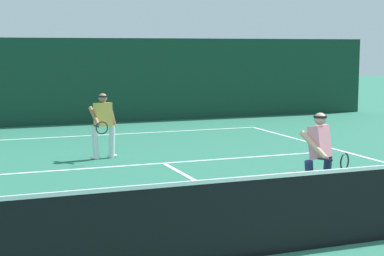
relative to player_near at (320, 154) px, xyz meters
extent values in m
plane|color=#296C54|center=(-1.32, -2.08, -0.84)|extent=(80.00, 80.00, 0.00)
cube|color=white|center=(-1.32, 9.32, -0.83)|extent=(9.46, 0.10, 0.01)
cube|color=white|center=(-1.32, 4.35, -0.83)|extent=(7.71, 0.10, 0.01)
cube|color=white|center=(-1.32, 1.12, -0.83)|extent=(0.10, 6.40, 0.01)
cube|color=black|center=(-1.32, -2.08, -0.34)|extent=(10.19, 0.02, 0.99)
cube|color=white|center=(-1.32, -2.08, 0.18)|extent=(10.19, 0.03, 0.05)
cylinder|color=#1E234C|center=(0.25, 0.16, -0.45)|extent=(0.26, 0.23, 0.78)
cylinder|color=#1E234C|center=(-0.26, -0.13, -0.45)|extent=(0.30, 0.25, 0.78)
ellipsoid|color=white|center=(0.25, 0.16, -0.79)|extent=(0.28, 0.22, 0.09)
ellipsoid|color=white|center=(-0.26, -0.13, -0.79)|extent=(0.28, 0.22, 0.09)
cube|color=pink|center=(0.00, 0.01, 0.20)|extent=(0.49, 0.44, 0.56)
cylinder|color=tan|center=(0.19, 0.12, 0.18)|extent=(0.17, 0.15, 0.59)
cylinder|color=tan|center=(-0.19, -0.10, 0.18)|extent=(0.33, 0.49, 0.45)
sphere|color=tan|center=(0.00, 0.01, 0.59)|extent=(0.21, 0.21, 0.21)
cylinder|color=black|center=(0.00, 0.01, 0.63)|extent=(0.30, 0.30, 0.04)
cylinder|color=black|center=(-0.11, -0.34, -0.03)|extent=(0.16, 0.24, 0.03)
torus|color=black|center=(0.06, -0.63, -0.03)|extent=(0.27, 0.17, 0.29)
cylinder|color=silver|center=(-2.24, 5.46, -0.45)|extent=(0.19, 0.16, 0.78)
cylinder|color=silver|center=(-2.65, 5.39, -0.45)|extent=(0.21, 0.17, 0.78)
ellipsoid|color=white|center=(-2.24, 5.46, -0.79)|extent=(0.27, 0.15, 0.09)
ellipsoid|color=white|center=(-2.65, 5.39, -0.79)|extent=(0.27, 0.15, 0.09)
cube|color=#E5B24C|center=(-2.44, 5.42, 0.21)|extent=(0.43, 0.30, 0.55)
cylinder|color=#9E704C|center=(-2.22, 5.46, 0.18)|extent=(0.23, 0.13, 0.60)
cylinder|color=#9E704C|center=(-2.66, 5.39, 0.18)|extent=(0.18, 0.54, 0.43)
sphere|color=#9E704C|center=(-2.44, 5.42, 0.60)|extent=(0.21, 0.21, 0.21)
cylinder|color=black|center=(-2.44, 5.42, 0.64)|extent=(0.26, 0.26, 0.04)
cylinder|color=black|center=(-2.67, 5.13, -0.02)|extent=(0.07, 0.26, 0.03)
torus|color=black|center=(-2.62, 4.80, -0.02)|extent=(0.29, 0.07, 0.29)
cube|color=#143A29|center=(-1.32, 12.25, 0.62)|extent=(21.75, 0.12, 2.91)
camera|label=1|loc=(-5.67, -8.83, 1.78)|focal=58.31mm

